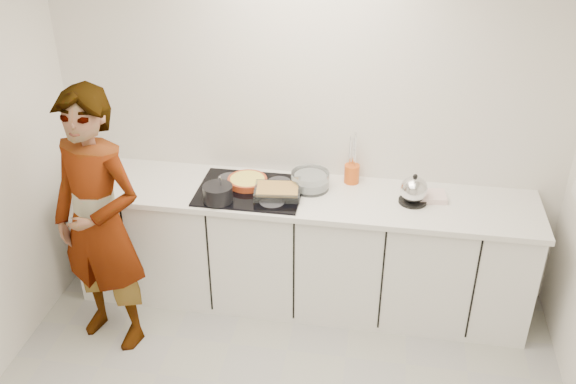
% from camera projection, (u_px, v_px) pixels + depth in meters
% --- Properties ---
extents(wall_back, '(3.60, 0.00, 2.60)m').
position_uv_depth(wall_back, '(308.00, 123.00, 4.49)').
color(wall_back, silver).
rests_on(wall_back, ground).
extents(base_cabinets, '(3.20, 0.58, 0.87)m').
position_uv_depth(base_cabinets, '(300.00, 251.00, 4.65)').
color(base_cabinets, white).
rests_on(base_cabinets, floor).
extents(countertop, '(3.24, 0.64, 0.04)m').
position_uv_depth(countertop, '(301.00, 196.00, 4.42)').
color(countertop, white).
rests_on(countertop, base_cabinets).
extents(hob, '(0.72, 0.54, 0.01)m').
position_uv_depth(hob, '(250.00, 190.00, 4.44)').
color(hob, black).
rests_on(hob, countertop).
extents(tart_dish, '(0.36, 0.36, 0.05)m').
position_uv_depth(tart_dish, '(247.00, 181.00, 4.49)').
color(tart_dish, '#A43A1A').
rests_on(tart_dish, hob).
extents(saucepan, '(0.23, 0.23, 0.19)m').
position_uv_depth(saucepan, '(218.00, 193.00, 4.28)').
color(saucepan, black).
rests_on(saucepan, hob).
extents(baking_dish, '(0.33, 0.26, 0.06)m').
position_uv_depth(baking_dish, '(278.00, 191.00, 4.35)').
color(baking_dish, silver).
rests_on(baking_dish, hob).
extents(mixing_bowl, '(0.35, 0.35, 0.12)m').
position_uv_depth(mixing_bowl, '(310.00, 181.00, 4.45)').
color(mixing_bowl, silver).
rests_on(mixing_bowl, countertop).
extents(tea_towel, '(0.24, 0.19, 0.04)m').
position_uv_depth(tea_towel, '(429.00, 196.00, 4.35)').
color(tea_towel, white).
rests_on(tea_towel, countertop).
extents(kettle, '(0.23, 0.23, 0.22)m').
position_uv_depth(kettle, '(414.00, 191.00, 4.27)').
color(kettle, black).
rests_on(kettle, countertop).
extents(utensil_crock, '(0.14, 0.14, 0.13)m').
position_uv_depth(utensil_crock, '(352.00, 174.00, 4.53)').
color(utensil_crock, '#D05213').
rests_on(utensil_crock, countertop).
extents(cook, '(0.76, 0.60, 1.82)m').
position_uv_depth(cook, '(99.00, 224.00, 4.07)').
color(cook, white).
rests_on(cook, floor).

